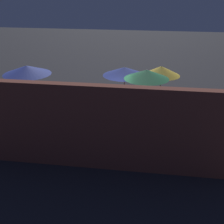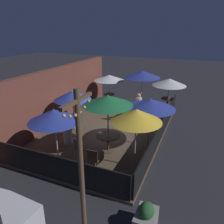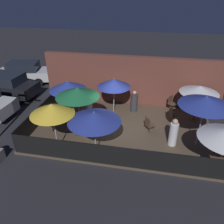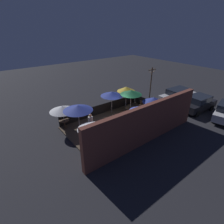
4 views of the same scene
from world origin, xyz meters
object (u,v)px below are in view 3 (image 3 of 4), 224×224
Objects in this scene: parked_car_2 at (24,72)px; patio_umbrella_5 at (52,109)px; patio_umbrella_4 at (94,117)px; patio_chair_1 at (149,125)px; patron_2 at (134,102)px; patio_umbrella_2 at (77,92)px; dining_table_0 at (220,160)px; patio_umbrella_6 at (114,83)px; patron_0 at (173,133)px; patio_chair_2 at (64,115)px; patron_1 at (89,107)px; parked_car_1 at (7,85)px; patio_chair_4 at (50,123)px; patio_chair_3 at (172,103)px; dining_table_2 at (80,124)px; patio_chair_0 at (173,115)px; patio_umbrella_7 at (206,101)px; dining_table_1 at (195,111)px; patio_umbrella_1 at (200,89)px; patio_umbrella_3 at (68,86)px.

patio_umbrella_5 is at bearing -65.18° from parked_car_2.
parked_car_2 is at bearing 135.45° from patio_umbrella_4.
patio_chair_1 is 2.36m from patron_2.
dining_table_0 is (6.11, -1.45, -1.68)m from patio_umbrella_2.
patron_0 is at bearing -37.48° from patio_umbrella_6.
patio_chair_1 is 0.95× the size of patio_chair_2.
patio_chair_2 is 0.83× the size of patron_1.
parked_car_1 reaches higher than patron_2.
patio_umbrella_5 is 1.69× the size of patron_0.
patio_chair_1 is 4.93m from patio_chair_4.
patio_chair_1 is 1.33m from patron_0.
patron_2 is at bearing 74.33° from patio_umbrella_4.
patio_chair_2 is 0.70× the size of patron_0.
patron_1 is at bearing 83.73° from patio_chair_2.
patron_1 is 6.24m from parked_car_1.
patio_umbrella_6 is at bearing -128.66° from patio_chair_3.
patio_chair_0 is (4.49, 1.83, -0.06)m from dining_table_2.
patio_umbrella_7 is at bearing -50.57° from patio_chair_1.
patio_umbrella_6 is at bearing 151.72° from patio_umbrella_7.
patio_chair_4 is at bearing -178.03° from patio_umbrella_7.
parked_car_2 is at bearing 168.03° from patio_chair_2.
dining_table_2 is (-1.15, 1.43, -1.37)m from patio_umbrella_4.
patio_umbrella_2 is at bearing 143.04° from patron_0.
dining_table_2 is 1.55m from patio_chair_4.
patio_chair_2 is (-4.43, 0.01, 0.04)m from patio_chair_1.
patio_chair_3 is at bearing 143.44° from dining_table_1.
patio_umbrella_2 reaches higher than patio_chair_4.
patio_umbrella_7 is at bearing -94.53° from dining_table_1.
patron_1 is at bearing -126.93° from patio_chair_3.
parked_car_1 reaches higher than dining_table_0.
patio_umbrella_7 is 1.93× the size of patron_2.
patio_umbrella_1 is 6.00m from patron_1.
patio_umbrella_4 is at bearing -51.37° from dining_table_2.
patio_umbrella_6 is at bearing 105.75° from patron_0.
patron_1 is (-6.23, 3.39, -0.09)m from dining_table_0.
patron_1 is at bearing -136.42° from patron_2.
patron_0 is 4.95m from patron_1.
patio_umbrella_3 is 2.04× the size of dining_table_2.
patio_chair_2 reaches higher than dining_table_2.
patio_umbrella_1 is at bearing 47.00° from patio_chair_2.
patron_0 is (-1.09, -0.14, -1.66)m from patio_umbrella_7.
patio_umbrella_2 is 2.34m from patio_chair_4.
patio_umbrella_5 is at bearing -44.11° from patio_chair_2.
patio_chair_0 is (5.67, 0.07, -1.26)m from patio_umbrella_3.
patio_umbrella_5 is at bearing -102.19° from patron_2.
patio_umbrella_1 is 4.47m from patio_umbrella_6.
patio_umbrella_5 is at bearing -149.09° from dining_table_1.
patio_umbrella_3 reaches higher than patio_chair_3.
patio_umbrella_5 is 1.80× the size of patron_2.
patio_chair_2 is at bearing 102.94° from patio_umbrella_5.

